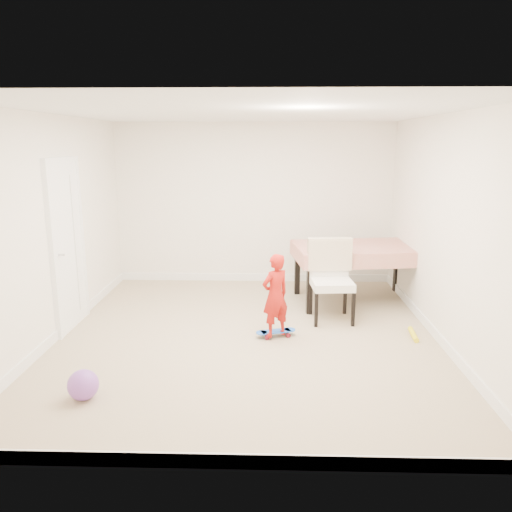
{
  "coord_description": "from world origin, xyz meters",
  "views": [
    {
      "loc": [
        0.27,
        -5.62,
        2.28
      ],
      "look_at": [
        0.1,
        0.2,
        0.95
      ],
      "focal_mm": 35.0,
      "sensor_mm": 36.0,
      "label": 1
    }
  ],
  "objects_px": {
    "dining_table": "(356,274)",
    "child": "(275,298)",
    "skateboard": "(276,334)",
    "balloon": "(83,385)",
    "dining_chair": "(332,281)"
  },
  "relations": [
    {
      "from": "dining_table",
      "to": "child",
      "type": "bearing_deg",
      "value": -136.8
    },
    {
      "from": "skateboard",
      "to": "balloon",
      "type": "height_order",
      "value": "balloon"
    },
    {
      "from": "dining_table",
      "to": "balloon",
      "type": "distance_m",
      "value": 4.17
    },
    {
      "from": "dining_chair",
      "to": "child",
      "type": "xyz_separation_m",
      "value": [
        -0.74,
        -0.65,
        -0.03
      ]
    },
    {
      "from": "child",
      "to": "balloon",
      "type": "bearing_deg",
      "value": 4.18
    },
    {
      "from": "skateboard",
      "to": "child",
      "type": "xyz_separation_m",
      "value": [
        -0.01,
        -0.05,
        0.46
      ]
    },
    {
      "from": "dining_table",
      "to": "dining_chair",
      "type": "distance_m",
      "value": 0.93
    },
    {
      "from": "balloon",
      "to": "skateboard",
      "type": "bearing_deg",
      "value": 41.45
    },
    {
      "from": "dining_chair",
      "to": "balloon",
      "type": "height_order",
      "value": "dining_chair"
    },
    {
      "from": "child",
      "to": "balloon",
      "type": "height_order",
      "value": "child"
    },
    {
      "from": "balloon",
      "to": "child",
      "type": "bearing_deg",
      "value": 40.61
    },
    {
      "from": "dining_table",
      "to": "skateboard",
      "type": "relative_size",
      "value": 3.63
    },
    {
      "from": "skateboard",
      "to": "child",
      "type": "bearing_deg",
      "value": -118.02
    },
    {
      "from": "dining_chair",
      "to": "balloon",
      "type": "bearing_deg",
      "value": -143.48
    },
    {
      "from": "skateboard",
      "to": "child",
      "type": "relative_size",
      "value": 0.49
    }
  ]
}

